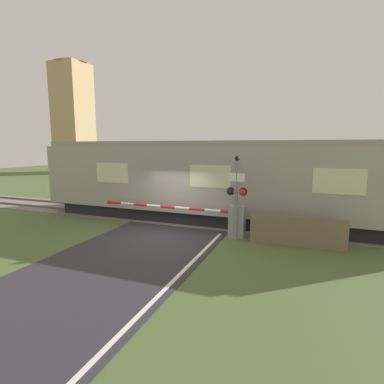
% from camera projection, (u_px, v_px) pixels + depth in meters
% --- Properties ---
extents(ground_plane, '(80.00, 80.00, 0.00)m').
position_uv_depth(ground_plane, '(162.00, 236.00, 11.94)').
color(ground_plane, '#4C6033').
extents(track_bed, '(36.00, 3.20, 0.13)m').
position_uv_depth(track_bed, '(190.00, 218.00, 14.73)').
color(track_bed, slate).
rests_on(track_bed, ground_plane).
extents(train, '(17.67, 3.05, 3.76)m').
position_uv_depth(train, '(220.00, 181.00, 13.91)').
color(train, black).
rests_on(train, ground_plane).
extents(crossing_barrier, '(6.34, 0.44, 1.24)m').
position_uv_depth(crossing_barrier, '(223.00, 219.00, 11.81)').
color(crossing_barrier, gray).
rests_on(crossing_barrier, ground_plane).
extents(signal_post, '(0.78, 0.26, 3.18)m').
position_uv_depth(signal_post, '(236.00, 193.00, 11.13)').
color(signal_post, gray).
rests_on(signal_post, ground_plane).
extents(distant_building, '(4.38, 4.38, 14.84)m').
position_uv_depth(distant_building, '(73.00, 115.00, 39.35)').
color(distant_building, tan).
rests_on(distant_building, ground_plane).
extents(roadside_fence, '(3.27, 0.06, 1.10)m').
position_uv_depth(roadside_fence, '(297.00, 232.00, 10.53)').
color(roadside_fence, '#726047').
rests_on(roadside_fence, ground_plane).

